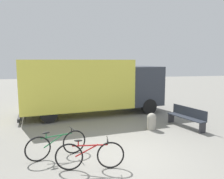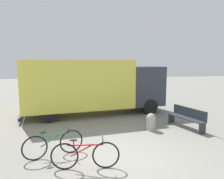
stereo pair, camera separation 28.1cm
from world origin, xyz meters
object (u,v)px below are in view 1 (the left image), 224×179
(park_bench, at_px, (187,116))
(bicycle_middle, at_px, (90,155))
(bollard_near_bench, at_px, (152,121))
(delivery_truck, at_px, (92,85))
(bicycle_near, at_px, (57,145))

(park_bench, xyz_separation_m, bicycle_middle, (-4.49, -2.90, -0.09))
(park_bench, bearing_deg, bollard_near_bench, 74.09)
(delivery_truck, relative_size, bollard_near_bench, 10.98)
(delivery_truck, distance_m, bicycle_near, 5.53)
(park_bench, height_order, bicycle_middle, park_bench)
(park_bench, height_order, bollard_near_bench, park_bench)
(delivery_truck, bearing_deg, park_bench, -48.11)
(bollard_near_bench, bearing_deg, delivery_truck, 123.98)
(bicycle_near, distance_m, bollard_near_bench, 4.24)
(park_bench, relative_size, bicycle_near, 1.09)
(park_bench, bearing_deg, bicycle_middle, 106.13)
(park_bench, distance_m, bicycle_near, 5.74)
(delivery_truck, height_order, bicycle_near, delivery_truck)
(bicycle_middle, distance_m, bollard_near_bench, 4.06)
(delivery_truck, bearing_deg, bollard_near_bench, -64.10)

